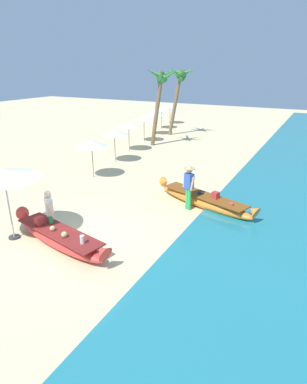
{
  "coord_description": "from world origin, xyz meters",
  "views": [
    {
      "loc": [
        6.61,
        -7.18,
        5.35
      ],
      "look_at": [
        1.26,
        2.96,
        0.9
      ],
      "focal_mm": 30.54,
      "sensor_mm": 36.0,
      "label": 1
    }
  ],
  "objects_px": {
    "boat_orange_midground": "(204,201)",
    "palm_tree_leaning_seaward": "(179,80)",
    "person_tourist_customer": "(50,211)",
    "palm_tree_tall_inland": "(161,83)",
    "person_vendor_hatted": "(189,184)",
    "boat_red_foreground": "(59,237)",
    "patio_umbrella_large": "(3,174)"
  },
  "relations": [
    {
      "from": "person_vendor_hatted",
      "to": "person_tourist_customer",
      "type": "relative_size",
      "value": 1.13
    },
    {
      "from": "palm_tree_tall_inland",
      "to": "palm_tree_leaning_seaward",
      "type": "distance_m",
      "value": 4.07
    },
    {
      "from": "boat_red_foreground",
      "to": "person_vendor_hatted",
      "type": "relative_size",
      "value": 2.43
    },
    {
      "from": "boat_red_foreground",
      "to": "palm_tree_leaning_seaward",
      "type": "distance_m",
      "value": 18.72
    },
    {
      "from": "palm_tree_tall_inland",
      "to": "palm_tree_leaning_seaward",
      "type": "height_order",
      "value": "palm_tree_leaning_seaward"
    },
    {
      "from": "person_tourist_customer",
      "to": "palm_tree_tall_inland",
      "type": "bearing_deg",
      "value": 101.38
    },
    {
      "from": "person_vendor_hatted",
      "to": "palm_tree_leaning_seaward",
      "type": "relative_size",
      "value": 0.34
    },
    {
      "from": "boat_orange_midground",
      "to": "patio_umbrella_large",
      "type": "distance_m",
      "value": 7.39
    },
    {
      "from": "palm_tree_tall_inland",
      "to": "person_vendor_hatted",
      "type": "bearing_deg",
      "value": -57.57
    },
    {
      "from": "boat_red_foreground",
      "to": "patio_umbrella_large",
      "type": "height_order",
      "value": "patio_umbrella_large"
    },
    {
      "from": "patio_umbrella_large",
      "to": "palm_tree_leaning_seaward",
      "type": "bearing_deg",
      "value": 96.56
    },
    {
      "from": "boat_red_foreground",
      "to": "palm_tree_leaning_seaward",
      "type": "xyz_separation_m",
      "value": [
        -3.8,
        17.88,
        4.05
      ]
    },
    {
      "from": "boat_orange_midground",
      "to": "person_tourist_customer",
      "type": "height_order",
      "value": "person_tourist_customer"
    },
    {
      "from": "person_tourist_customer",
      "to": "patio_umbrella_large",
      "type": "xyz_separation_m",
      "value": [
        -1.02,
        -0.71,
        1.31
      ]
    },
    {
      "from": "boat_orange_midground",
      "to": "palm_tree_leaning_seaward",
      "type": "xyz_separation_m",
      "value": [
        -6.82,
        12.87,
        4.05
      ]
    },
    {
      "from": "person_tourist_customer",
      "to": "palm_tree_tall_inland",
      "type": "distance_m",
      "value": 14.13
    },
    {
      "from": "person_vendor_hatted",
      "to": "palm_tree_tall_inland",
      "type": "height_order",
      "value": "palm_tree_tall_inland"
    },
    {
      "from": "person_vendor_hatted",
      "to": "patio_umbrella_large",
      "type": "distance_m",
      "value": 6.55
    },
    {
      "from": "person_vendor_hatted",
      "to": "palm_tree_tall_inland",
      "type": "xyz_separation_m",
      "value": [
        -5.91,
        9.31,
        3.19
      ]
    },
    {
      "from": "patio_umbrella_large",
      "to": "person_vendor_hatted",
      "type": "bearing_deg",
      "value": 49.02
    },
    {
      "from": "palm_tree_tall_inland",
      "to": "patio_umbrella_large",
      "type": "bearing_deg",
      "value": -83.21
    },
    {
      "from": "boat_orange_midground",
      "to": "palm_tree_leaning_seaward",
      "type": "distance_m",
      "value": 15.12
    },
    {
      "from": "patio_umbrella_large",
      "to": "palm_tree_tall_inland",
      "type": "bearing_deg",
      "value": 96.79
    },
    {
      "from": "boat_red_foreground",
      "to": "palm_tree_tall_inland",
      "type": "relative_size",
      "value": 0.83
    },
    {
      "from": "boat_red_foreground",
      "to": "patio_umbrella_large",
      "type": "relative_size",
      "value": 1.85
    },
    {
      "from": "palm_tree_tall_inland",
      "to": "boat_red_foreground",
      "type": "bearing_deg",
      "value": -76.23
    },
    {
      "from": "boat_orange_midground",
      "to": "palm_tree_leaning_seaward",
      "type": "bearing_deg",
      "value": 117.9
    },
    {
      "from": "boat_red_foreground",
      "to": "palm_tree_leaning_seaward",
      "type": "relative_size",
      "value": 0.83
    },
    {
      "from": "person_vendor_hatted",
      "to": "person_tourist_customer",
      "type": "height_order",
      "value": "person_vendor_hatted"
    },
    {
      "from": "boat_red_foreground",
      "to": "person_vendor_hatted",
      "type": "bearing_deg",
      "value": 60.87
    },
    {
      "from": "boat_orange_midground",
      "to": "palm_tree_leaning_seaward",
      "type": "relative_size",
      "value": 0.87
    },
    {
      "from": "person_tourist_customer",
      "to": "person_vendor_hatted",
      "type": "bearing_deg",
      "value": 52.32
    }
  ]
}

